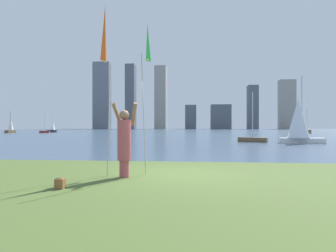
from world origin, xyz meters
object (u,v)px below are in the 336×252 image
object	(u,v)px
sailboat_2	(307,131)
sailboat_1	(11,126)
sailboat_6	(299,121)
bag	(60,184)
kite_flag_right	(148,47)
sailboat_3	(253,139)
sailboat_5	(45,132)
person	(124,140)
sailboat_4	(53,127)
kite_flag_left	(105,36)

from	to	relation	value
sailboat_2	sailboat_1	bearing A→B (deg)	-178.88
sailboat_6	bag	bearing A→B (deg)	-122.65
kite_flag_right	sailboat_3	distance (m)	17.36
sailboat_6	sailboat_1	bearing A→B (deg)	146.24
sailboat_2	sailboat_5	bearing A→B (deg)	-179.40
sailboat_5	person	bearing A→B (deg)	-59.33
sailboat_2	sailboat_4	xyz separation A→B (m)	(-47.73, 4.42, 0.70)
person	bag	distance (m)	2.00
sailboat_3	sailboat_6	bearing A→B (deg)	-28.24
kite_flag_left	sailboat_1	xyz separation A→B (m)	(-31.65, 43.19, -2.42)
kite_flag_left	kite_flag_right	world-z (taller)	kite_flag_left
kite_flag_left	bag	distance (m)	3.82
bag	sailboat_5	xyz separation A→B (m)	(-24.81, 45.05, 0.14)
kite_flag_right	sailboat_1	xyz separation A→B (m)	(-32.60, 42.15, -2.40)
sailboat_4	sailboat_5	world-z (taller)	sailboat_5
sailboat_5	sailboat_6	world-z (taller)	sailboat_6
kite_flag_left	sailboat_6	distance (m)	18.43
sailboat_2	sailboat_5	xyz separation A→B (m)	(-46.76, -0.49, -0.10)
kite_flag_right	sailboat_2	world-z (taller)	kite_flag_right
sailboat_1	bag	bearing A→B (deg)	-55.06
kite_flag_left	sailboat_2	distance (m)	49.24
sailboat_1	sailboat_3	distance (m)	46.72
sailboat_1	sailboat_4	xyz separation A→B (m)	(5.31, 5.45, -0.19)
bag	sailboat_3	size ratio (longest dim) A/B	0.05
kite_flag_right	sailboat_1	distance (m)	53.34
sailboat_2	sailboat_3	size ratio (longest dim) A/B	1.02
sailboat_2	kite_flag_right	bearing A→B (deg)	-115.33
sailboat_4	kite_flag_left	bearing A→B (deg)	-61.57
kite_flag_right	sailboat_4	xyz separation A→B (m)	(-27.29, 47.61, -2.59)
kite_flag_left	sailboat_4	world-z (taller)	kite_flag_left
sailboat_2	sailboat_4	world-z (taller)	sailboat_2
sailboat_3	sailboat_4	bearing A→B (deg)	136.45
bag	sailboat_2	world-z (taller)	sailboat_2
kite_flag_right	sailboat_6	distance (m)	17.04
sailboat_2	kite_flag_left	bearing A→B (deg)	-115.81
kite_flag_right	sailboat_1	bearing A→B (deg)	127.72
kite_flag_right	sailboat_3	size ratio (longest dim) A/B	1.04
sailboat_3	sailboat_4	size ratio (longest dim) A/B	1.24
sailboat_4	kite_flag_right	bearing A→B (deg)	-60.18
person	kite_flag_right	xyz separation A→B (m)	(0.48, 0.87, 2.67)
kite_flag_right	sailboat_5	size ratio (longest dim) A/B	1.13
sailboat_2	sailboat_3	distance (m)	30.84
sailboat_1	sailboat_3	size ratio (longest dim) A/B	0.97
person	sailboat_2	distance (m)	48.78
kite_flag_right	sailboat_1	world-z (taller)	kite_flag_right
bag	sailboat_6	xyz separation A→B (m)	(10.64, 16.61, 1.61)
sailboat_2	sailboat_3	xyz separation A→B (m)	(-14.39, -27.27, -0.08)
sailboat_6	kite_flag_right	bearing A→B (deg)	-122.62
sailboat_2	sailboat_4	bearing A→B (deg)	174.71
sailboat_4	sailboat_1	bearing A→B (deg)	-134.23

